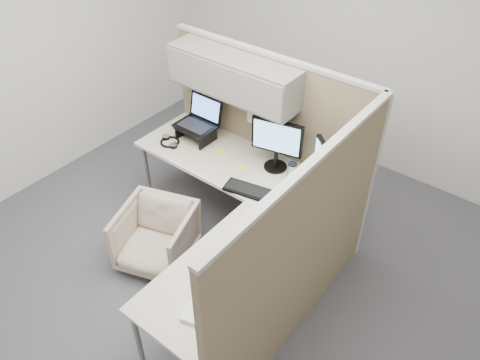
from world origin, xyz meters
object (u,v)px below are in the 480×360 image
Objects in this scene: office_chair at (156,235)px; monitor_left at (277,141)px; keyboard at (253,192)px; desk at (233,205)px.

office_chair is 1.29m from monitor_left.
desk is at bearing -122.71° from keyboard.
office_chair is 0.93m from keyboard.
desk is 4.21× the size of keyboard.
desk is at bearing 15.18° from office_chair.
monitor_left is (0.02, 0.56, 0.32)m from desk.
monitor_left is at bearing 39.78° from office_chair.
office_chair is (-0.54, -0.37, -0.38)m from desk.
office_chair is at bearing -145.62° from desk.
desk reaches higher than office_chair.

